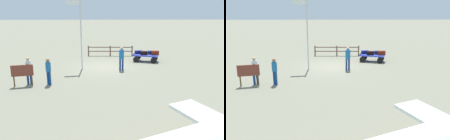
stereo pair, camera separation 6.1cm
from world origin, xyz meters
TOP-DOWN VIEW (x-y plane):
  - ground_plane at (0.00, 0.00)m, footprint 120.00×120.00m
  - luggage_cart at (-3.55, -1.76)m, footprint 2.32×1.61m
  - suitcase_grey at (-3.41, -1.73)m, footprint 0.60×0.35m
  - suitcase_maroon at (-4.07, -2.05)m, footprint 0.53×0.42m
  - suitcase_navy at (-4.36, -1.67)m, footprint 0.66×0.35m
  - suitcase_dark at (-3.01, -2.26)m, footprint 0.69×0.44m
  - worker_lead at (-1.29, 1.03)m, footprint 0.43×0.43m
  - worker_trailing at (3.40, 4.30)m, footprint 0.45×0.45m
  - worker_supervisor at (4.63, 4.21)m, footprint 0.44×0.44m
  - flagpole at (1.85, 0.60)m, footprint 1.06×0.16m
  - signboard at (4.93, 4.51)m, footprint 1.27×0.34m
  - wooden_fence at (-0.52, -4.24)m, footprint 4.36×0.22m

SIDE VIEW (x-z plane):
  - ground_plane at x=0.00m, z-range 0.00..0.00m
  - luggage_cart at x=-3.55m, z-range 0.14..0.75m
  - wooden_fence at x=-0.52m, z-range 0.08..1.07m
  - suitcase_dark at x=-3.01m, z-range 0.61..0.88m
  - suitcase_maroon at x=-4.07m, z-range 0.61..0.89m
  - suitcase_grey at x=-3.41m, z-range 0.61..0.92m
  - suitcase_navy at x=-4.36m, z-range 0.61..0.96m
  - signboard at x=4.93m, z-range 0.23..1.56m
  - worker_trailing at x=3.40m, z-range 0.13..1.81m
  - worker_supervisor at x=4.63m, z-range 0.13..1.87m
  - worker_lead at x=-1.29m, z-range 0.17..1.97m
  - flagpole at x=1.85m, z-range 0.59..6.14m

